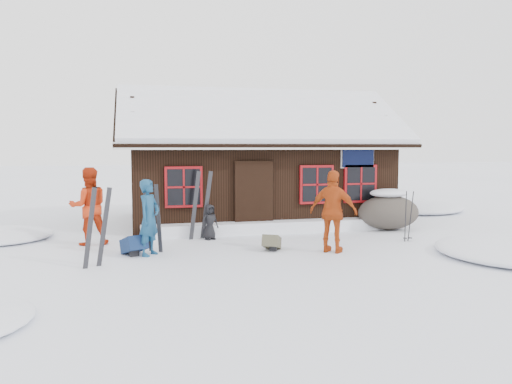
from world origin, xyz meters
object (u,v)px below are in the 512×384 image
(boulder, at_px, (388,211))
(backpack_blue, at_px, (134,248))
(skier_crouched, at_px, (210,222))
(skier_orange_left, at_px, (89,206))
(skier_orange_right, at_px, (333,212))
(backpack_olive, at_px, (272,245))
(skier_teal, at_px, (149,218))
(ski_poles, at_px, (408,217))
(ski_pair_left, at_px, (97,228))

(boulder, bearing_deg, backpack_blue, -165.72)
(skier_crouched, bearing_deg, skier_orange_left, 158.05)
(skier_orange_right, bearing_deg, backpack_blue, 30.20)
(skier_orange_right, height_order, backpack_olive, skier_orange_right)
(skier_teal, bearing_deg, skier_orange_left, 75.72)
(skier_teal, height_order, skier_crouched, skier_teal)
(ski_poles, bearing_deg, ski_pair_left, -172.31)
(backpack_blue, bearing_deg, skier_orange_left, 103.84)
(skier_crouched, height_order, ski_pair_left, ski_pair_left)
(skier_crouched, distance_m, ski_poles, 5.20)
(ski_poles, bearing_deg, skier_teal, -178.46)
(skier_teal, xyz_separation_m, ski_pair_left, (-1.07, -0.86, -0.07))
(boulder, xyz_separation_m, backpack_blue, (-7.37, -1.88, -0.39))
(skier_orange_left, height_order, skier_orange_right, skier_orange_left)
(skier_teal, xyz_separation_m, skier_orange_left, (-1.44, 1.62, 0.11))
(skier_crouched, bearing_deg, ski_pair_left, -159.12)
(skier_crouched, bearing_deg, skier_teal, -156.79)
(skier_orange_left, relative_size, ski_pair_left, 1.15)
(boulder, xyz_separation_m, ski_poles, (-0.41, -1.81, 0.09))
(boulder, bearing_deg, skier_orange_left, -177.48)
(backpack_blue, xyz_separation_m, backpack_olive, (3.19, -0.24, -0.03))
(skier_crouched, distance_m, backpack_olive, 2.15)
(skier_crouched, height_order, boulder, boulder)
(ski_poles, relative_size, backpack_blue, 2.27)
(skier_teal, distance_m, backpack_olive, 2.93)
(ski_poles, bearing_deg, skier_orange_left, 169.85)
(skier_teal, distance_m, boulder, 7.30)
(boulder, relative_size, backpack_olive, 3.68)
(skier_orange_left, xyz_separation_m, boulder, (8.46, 0.37, -0.43))
(boulder, height_order, ski_pair_left, ski_pair_left)
(boulder, height_order, ski_poles, ski_poles)
(skier_teal, height_order, ski_pair_left, skier_teal)
(ski_pair_left, xyz_separation_m, backpack_blue, (0.72, 0.97, -0.64))
(skier_teal, bearing_deg, ski_poles, -54.41)
(skier_orange_left, distance_m, skier_crouched, 3.09)
(ski_pair_left, distance_m, backpack_blue, 1.37)
(boulder, relative_size, ski_poles, 1.37)
(boulder, relative_size, ski_pair_left, 1.10)
(skier_orange_right, relative_size, backpack_blue, 3.22)
(skier_crouched, relative_size, boulder, 0.51)
(ski_pair_left, height_order, backpack_olive, ski_pair_left)
(skier_crouched, relative_size, backpack_olive, 1.86)
(skier_teal, height_order, boulder, skier_teal)
(skier_orange_left, xyz_separation_m, backpack_blue, (1.09, -1.50, -0.81))
(skier_teal, xyz_separation_m, backpack_olive, (2.84, -0.12, -0.73))
(skier_teal, xyz_separation_m, boulder, (7.02, 1.99, -0.32))
(boulder, relative_size, backpack_blue, 3.11)
(ski_pair_left, xyz_separation_m, ski_poles, (7.67, 1.04, -0.16))
(skier_orange_left, relative_size, backpack_olive, 3.87)
(skier_crouched, bearing_deg, boulder, -17.81)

